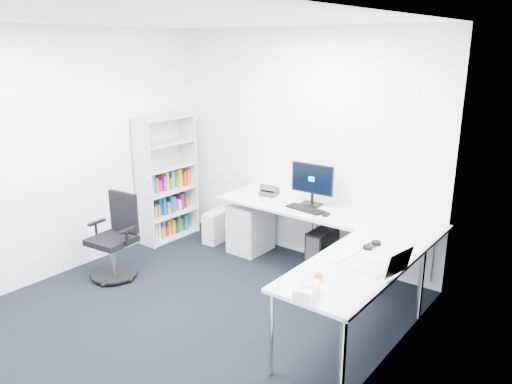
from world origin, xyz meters
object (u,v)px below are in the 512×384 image
Objects in this scene: l_desk at (306,251)px; monitor at (312,184)px; bookshelf at (167,179)px; task_chair at (111,238)px; laptop at (377,255)px.

monitor is at bearing 115.59° from l_desk.
l_desk is 1.58× the size of bookshelf.
l_desk is 2.73× the size of task_chair.
l_desk is 7.60× the size of laptop.
monitor is 1.72m from laptop.
bookshelf is 4.82× the size of laptop.
l_desk is 1.39m from laptop.
bookshelf is at bearing -171.95° from monitor.
bookshelf is at bearing 102.48° from task_chair.
task_chair reaches higher than l_desk.
bookshelf is 3.36m from laptop.
l_desk is 5.00× the size of monitor.
l_desk is at bearing -1.32° from bookshelf.
laptop is at bearing -43.20° from monitor.
bookshelf reaches higher than laptop.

